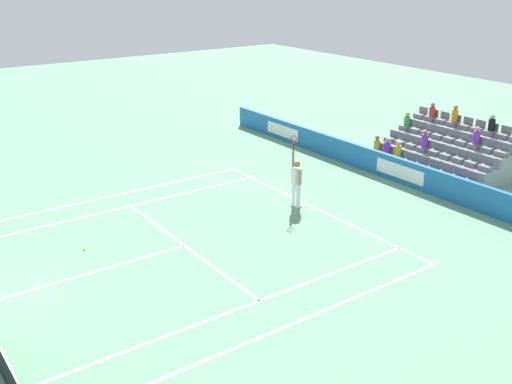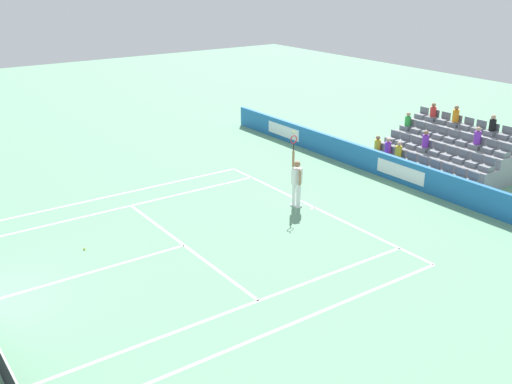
# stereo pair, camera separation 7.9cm
# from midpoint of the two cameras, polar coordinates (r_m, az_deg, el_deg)

# --- Properties ---
(line_baseline) EXTENTS (10.97, 0.10, 0.01)m
(line_baseline) POSITION_cam_midpoint_polar(r_m,az_deg,el_deg) (22.09, 5.55, -1.49)
(line_baseline) COLOR white
(line_baseline) RESTS_ON ground
(line_service) EXTENTS (8.23, 0.10, 0.01)m
(line_service) POSITION_cam_midpoint_polar(r_m,az_deg,el_deg) (19.23, -7.00, -5.12)
(line_service) COLOR white
(line_service) RESTS_ON ground
(line_centre_service) EXTENTS (0.10, 6.40, 0.01)m
(line_centre_service) POSITION_cam_midpoint_polar(r_m,az_deg,el_deg) (18.12, -15.96, -7.54)
(line_centre_service) COLOR white
(line_centre_service) RESTS_ON ground
(line_singles_sideline_left) EXTENTS (0.10, 11.89, 0.01)m
(line_singles_sideline_left) POSITION_cam_midpoint_polar(r_m,az_deg,el_deg) (22.48, -13.10, -1.56)
(line_singles_sideline_left) COLOR white
(line_singles_sideline_left) RESTS_ON ground
(line_singles_sideline_right) EXTENTS (0.10, 11.89, 0.01)m
(line_singles_sideline_right) POSITION_cam_midpoint_polar(r_m,az_deg,el_deg) (15.92, -1.17, -10.89)
(line_singles_sideline_right) COLOR white
(line_singles_sideline_right) RESTS_ON ground
(line_doubles_sideline_left) EXTENTS (0.10, 11.89, 0.01)m
(line_doubles_sideline_left) POSITION_cam_midpoint_polar(r_m,az_deg,el_deg) (23.68, -14.40, -0.51)
(line_doubles_sideline_left) COLOR white
(line_doubles_sideline_left) RESTS_ON ground
(line_doubles_sideline_right) EXTENTS (0.10, 11.89, 0.01)m
(line_doubles_sideline_right) POSITION_cam_midpoint_polar(r_m,az_deg,el_deg) (14.99, 1.87, -13.14)
(line_doubles_sideline_right) COLOR white
(line_doubles_sideline_right) RESTS_ON ground
(line_centre_mark) EXTENTS (0.10, 0.20, 0.01)m
(line_centre_mark) POSITION_cam_midpoint_polar(r_m,az_deg,el_deg) (22.03, 5.36, -1.55)
(line_centre_mark) COLOR white
(line_centre_mark) RESTS_ON ground
(sponsor_barrier) EXTENTS (23.43, 0.22, 1.03)m
(sponsor_barrier) POSITION_cam_midpoint_polar(r_m,az_deg,el_deg) (25.05, 13.70, 1.98)
(sponsor_barrier) COLOR #1E66AD
(sponsor_barrier) RESTS_ON ground
(tennis_player) EXTENTS (0.53, 0.37, 2.85)m
(tennis_player) POSITION_cam_midpoint_polar(r_m,az_deg,el_deg) (21.78, 3.80, 1.02)
(tennis_player) COLOR white
(tennis_player) RESTS_ON ground
(stadium_stand) EXTENTS (5.58, 3.80, 2.62)m
(stadium_stand) POSITION_cam_midpoint_polar(r_m,az_deg,el_deg) (27.21, 17.82, 3.45)
(stadium_stand) COLOR gray
(stadium_stand) RESTS_ON ground
(loose_tennis_ball) EXTENTS (0.07, 0.07, 0.07)m
(loose_tennis_ball) POSITION_cam_midpoint_polar(r_m,az_deg,el_deg) (19.55, -16.26, -5.29)
(loose_tennis_ball) COLOR #D1E533
(loose_tennis_ball) RESTS_ON ground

